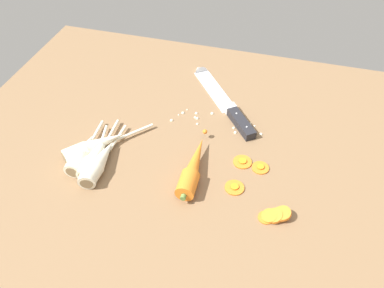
{
  "coord_description": "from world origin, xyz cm",
  "views": [
    {
      "loc": [
        17.63,
        -65.15,
        67.07
      ],
      "look_at": [
        0.0,
        -2.0,
        1.5
      ],
      "focal_mm": 36.0,
      "sensor_mm": 36.0,
      "label": 1
    }
  ],
  "objects_px": {
    "parsnip_front": "(96,156)",
    "carrot_slice_stray_mid": "(242,161)",
    "parsnip_mid_right": "(93,162)",
    "parsnip_outer": "(82,153)",
    "parsnip_back": "(95,146)",
    "carrot_slice_stray_near": "(260,167)",
    "carrot_slice_stray_far": "(234,187)",
    "whole_carrot": "(193,167)",
    "parsnip_mid_left": "(100,161)",
    "carrot_slice_stack": "(275,215)",
    "chefs_knife": "(221,97)"
  },
  "relations": [
    {
      "from": "carrot_slice_stack",
      "to": "carrot_slice_stray_near",
      "type": "relative_size",
      "value": 1.67
    },
    {
      "from": "parsnip_mid_left",
      "to": "parsnip_back",
      "type": "xyz_separation_m",
      "value": [
        -0.03,
        0.04,
        -0.0
      ]
    },
    {
      "from": "parsnip_back",
      "to": "carrot_slice_stray_far",
      "type": "bearing_deg",
      "value": -3.43
    },
    {
      "from": "parsnip_mid_right",
      "to": "parsnip_outer",
      "type": "bearing_deg",
      "value": 152.98
    },
    {
      "from": "carrot_slice_stack",
      "to": "carrot_slice_stray_far",
      "type": "relative_size",
      "value": 1.53
    },
    {
      "from": "chefs_knife",
      "to": "parsnip_mid_left",
      "type": "bearing_deg",
      "value": -123.42
    },
    {
      "from": "chefs_knife",
      "to": "parsnip_mid_right",
      "type": "xyz_separation_m",
      "value": [
        -0.23,
        -0.33,
        0.01
      ]
    },
    {
      "from": "parsnip_mid_right",
      "to": "carrot_slice_stray_mid",
      "type": "relative_size",
      "value": 4.47
    },
    {
      "from": "parsnip_front",
      "to": "parsnip_back",
      "type": "xyz_separation_m",
      "value": [
        -0.02,
        0.03,
        -0.0
      ]
    },
    {
      "from": "carrot_slice_stray_near",
      "to": "carrot_slice_stray_mid",
      "type": "distance_m",
      "value": 0.04
    },
    {
      "from": "carrot_slice_stray_near",
      "to": "carrot_slice_stray_far",
      "type": "relative_size",
      "value": 0.92
    },
    {
      "from": "parsnip_mid_right",
      "to": "carrot_slice_stray_mid",
      "type": "bearing_deg",
      "value": 18.52
    },
    {
      "from": "parsnip_mid_right",
      "to": "chefs_knife",
      "type": "bearing_deg",
      "value": 55.62
    },
    {
      "from": "parsnip_mid_left",
      "to": "chefs_knife",
      "type": "bearing_deg",
      "value": 56.58
    },
    {
      "from": "carrot_slice_stray_far",
      "to": "parsnip_mid_right",
      "type": "bearing_deg",
      "value": -174.9
    },
    {
      "from": "parsnip_mid_left",
      "to": "carrot_slice_stray_far",
      "type": "xyz_separation_m",
      "value": [
        0.31,
        0.02,
        -0.02
      ]
    },
    {
      "from": "whole_carrot",
      "to": "carrot_slice_stray_mid",
      "type": "height_order",
      "value": "whole_carrot"
    },
    {
      "from": "parsnip_front",
      "to": "carrot_slice_stray_near",
      "type": "height_order",
      "value": "parsnip_front"
    },
    {
      "from": "parsnip_outer",
      "to": "carrot_slice_stack",
      "type": "xyz_separation_m",
      "value": [
        0.46,
        -0.04,
        -0.01
      ]
    },
    {
      "from": "whole_carrot",
      "to": "parsnip_outer",
      "type": "height_order",
      "value": "whole_carrot"
    },
    {
      "from": "parsnip_mid_right",
      "to": "parsnip_back",
      "type": "relative_size",
      "value": 1.04
    },
    {
      "from": "whole_carrot",
      "to": "carrot_slice_stray_near",
      "type": "height_order",
      "value": "whole_carrot"
    },
    {
      "from": "parsnip_outer",
      "to": "parsnip_mid_right",
      "type": "bearing_deg",
      "value": -27.02
    },
    {
      "from": "parsnip_front",
      "to": "carrot_slice_stray_near",
      "type": "relative_size",
      "value": 5.13
    },
    {
      "from": "parsnip_mid_left",
      "to": "parsnip_front",
      "type": "bearing_deg",
      "value": 140.53
    },
    {
      "from": "carrot_slice_stray_near",
      "to": "carrot_slice_stack",
      "type": "bearing_deg",
      "value": -69.47
    },
    {
      "from": "carrot_slice_stack",
      "to": "parsnip_back",
      "type": "bearing_deg",
      "value": 170.32
    },
    {
      "from": "parsnip_outer",
      "to": "carrot_slice_stray_far",
      "type": "height_order",
      "value": "parsnip_outer"
    },
    {
      "from": "carrot_slice_stray_mid",
      "to": "carrot_slice_stack",
      "type": "bearing_deg",
      "value": -55.89
    },
    {
      "from": "carrot_slice_stray_near",
      "to": "carrot_slice_stray_far",
      "type": "height_order",
      "value": "same"
    },
    {
      "from": "parsnip_mid_left",
      "to": "parsnip_mid_right",
      "type": "relative_size",
      "value": 1.03
    },
    {
      "from": "parsnip_mid_right",
      "to": "parsnip_outer",
      "type": "distance_m",
      "value": 0.04
    },
    {
      "from": "parsnip_front",
      "to": "parsnip_mid_left",
      "type": "relative_size",
      "value": 1.01
    },
    {
      "from": "parsnip_outer",
      "to": "carrot_slice_stray_near",
      "type": "height_order",
      "value": "parsnip_outer"
    },
    {
      "from": "parsnip_front",
      "to": "parsnip_outer",
      "type": "xyz_separation_m",
      "value": [
        -0.03,
        -0.0,
        0.0
      ]
    },
    {
      "from": "parsnip_back",
      "to": "carrot_slice_stack",
      "type": "height_order",
      "value": "parsnip_back"
    },
    {
      "from": "parsnip_front",
      "to": "carrot_slice_stray_mid",
      "type": "relative_size",
      "value": 4.67
    },
    {
      "from": "whole_carrot",
      "to": "parsnip_outer",
      "type": "relative_size",
      "value": 1.17
    },
    {
      "from": "parsnip_back",
      "to": "parsnip_mid_right",
      "type": "bearing_deg",
      "value": -67.81
    },
    {
      "from": "carrot_slice_stack",
      "to": "parsnip_mid_left",
      "type": "bearing_deg",
      "value": 175.4
    },
    {
      "from": "chefs_knife",
      "to": "carrot_slice_stray_mid",
      "type": "distance_m",
      "value": 0.24
    },
    {
      "from": "chefs_knife",
      "to": "carrot_slice_stack",
      "type": "relative_size",
      "value": 4.43
    },
    {
      "from": "whole_carrot",
      "to": "parsnip_outer",
      "type": "bearing_deg",
      "value": -174.24
    },
    {
      "from": "chefs_knife",
      "to": "parsnip_front",
      "type": "distance_m",
      "value": 0.38
    },
    {
      "from": "parsnip_front",
      "to": "carrot_slice_stray_far",
      "type": "relative_size",
      "value": 4.73
    },
    {
      "from": "chefs_knife",
      "to": "parsnip_back",
      "type": "xyz_separation_m",
      "value": [
        -0.25,
        -0.28,
        0.01
      ]
    },
    {
      "from": "parsnip_back",
      "to": "carrot_slice_stray_mid",
      "type": "distance_m",
      "value": 0.35
    },
    {
      "from": "carrot_slice_stray_near",
      "to": "parsnip_mid_left",
      "type": "bearing_deg",
      "value": -165.08
    },
    {
      "from": "parsnip_mid_right",
      "to": "whole_carrot",
      "type": "bearing_deg",
      "value": 11.42
    },
    {
      "from": "carrot_slice_stray_far",
      "to": "chefs_knife",
      "type": "bearing_deg",
      "value": 108.11
    }
  ]
}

